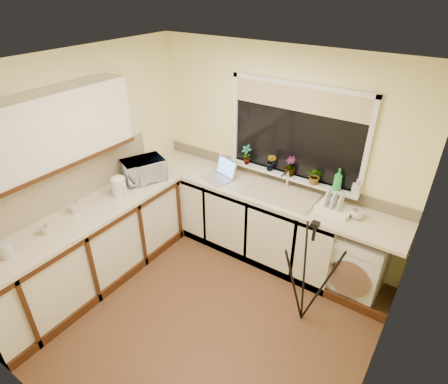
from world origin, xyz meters
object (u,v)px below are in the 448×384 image
(kettle, at_px, (119,187))
(plant_a, at_px, (246,155))
(washing_machine, at_px, (358,262))
(plant_d, at_px, (315,176))
(cup_left, at_px, (44,230))
(soap_bottle_green, at_px, (338,180))
(plant_b, at_px, (271,162))
(plant_c, at_px, (290,166))
(glass_jug, at_px, (7,251))
(soap_bottle_clear, at_px, (356,187))
(laptop, at_px, (221,173))
(dish_rack, at_px, (334,209))
(microwave, at_px, (143,170))
(cup_back, at_px, (357,214))
(tripod, at_px, (308,274))
(steel_jar, at_px, (75,208))

(kettle, distance_m, plant_a, 1.52)
(washing_machine, relative_size, plant_d, 3.85)
(cup_left, bearing_deg, soap_bottle_green, 45.39)
(soap_bottle_green, bearing_deg, plant_b, -179.99)
(washing_machine, bearing_deg, plant_d, 166.85)
(plant_c, bearing_deg, glass_jug, -120.44)
(soap_bottle_clear, bearing_deg, laptop, -170.36)
(dish_rack, distance_m, cup_left, 2.89)
(cup_left, bearing_deg, kettle, 86.83)
(microwave, bearing_deg, plant_c, -37.39)
(laptop, distance_m, cup_back, 1.62)
(tripod, xyz_separation_m, soap_bottle_clear, (0.08, 0.91, 0.54))
(laptop, bearing_deg, soap_bottle_green, 26.05)
(kettle, height_order, cup_back, kettle)
(kettle, distance_m, plant_d, 2.17)
(dish_rack, xyz_separation_m, plant_d, (-0.31, 0.17, 0.22))
(steel_jar, bearing_deg, kettle, 77.56)
(kettle, bearing_deg, microwave, 94.30)
(soap_bottle_green, bearing_deg, cup_back, -32.29)
(laptop, xyz_separation_m, soap_bottle_green, (1.33, 0.25, 0.21))
(dish_rack, bearing_deg, plant_c, 165.94)
(washing_machine, height_order, dish_rack, dish_rack)
(glass_jug, height_order, plant_d, plant_d)
(washing_machine, bearing_deg, dish_rack, -179.26)
(cup_back, bearing_deg, glass_jug, -135.33)
(kettle, xyz_separation_m, cup_left, (-0.05, -0.90, -0.06))
(plant_b, bearing_deg, dish_rack, -12.12)
(plant_a, bearing_deg, dish_rack, -8.27)
(plant_a, bearing_deg, laptop, -131.11)
(plant_a, xyz_separation_m, soap_bottle_clear, (1.31, 0.02, -0.03))
(soap_bottle_clear, bearing_deg, steel_jar, -143.48)
(steel_jar, relative_size, plant_c, 0.54)
(laptop, xyz_separation_m, plant_a, (0.21, 0.24, 0.21))
(washing_machine, bearing_deg, plant_c, 170.12)
(steel_jar, distance_m, cup_back, 2.89)
(washing_machine, xyz_separation_m, kettle, (-2.45, -1.02, 0.63))
(washing_machine, height_order, plant_b, plant_b)
(soap_bottle_clear, bearing_deg, cup_left, -137.02)
(glass_jug, xyz_separation_m, plant_a, (0.92, 2.49, 0.20))
(laptop, xyz_separation_m, tripod, (1.44, -0.66, -0.37))
(dish_rack, bearing_deg, plant_a, 175.52)
(dish_rack, height_order, soap_bottle_green, soap_bottle_green)
(plant_a, height_order, cup_back, plant_a)
(washing_machine, xyz_separation_m, plant_b, (-1.21, 0.19, 0.78))
(washing_machine, distance_m, plant_a, 1.74)
(glass_jug, bearing_deg, dish_rack, 47.73)
(plant_b, relative_size, cup_back, 1.75)
(soap_bottle_green, height_order, cup_left, soap_bottle_green)
(plant_c, height_order, cup_left, plant_c)
(cup_back, xyz_separation_m, cup_left, (-2.38, -1.93, -0.01))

